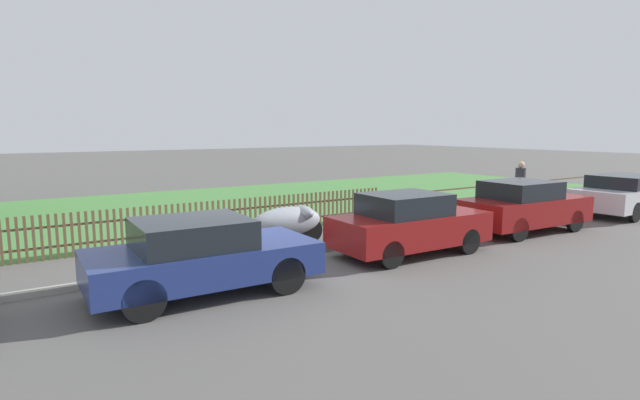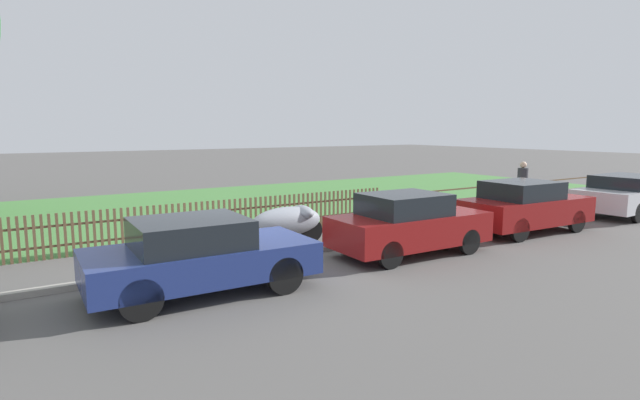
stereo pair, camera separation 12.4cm
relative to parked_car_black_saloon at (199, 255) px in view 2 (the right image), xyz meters
name	(u,v)px [view 2 (the right image)]	position (x,y,z in m)	size (l,w,h in m)	color
ground_plane	(235,266)	(1.22, 1.32, -0.70)	(120.00, 120.00, 0.00)	#565451
kerb_stone	(234,262)	(1.22, 1.42, -0.64)	(43.00, 0.20, 0.12)	#9E998E
grass_strip	(144,212)	(1.22, 9.57, -0.70)	(43.00, 11.08, 0.01)	#477F3D
park_fence	(194,222)	(1.22, 4.05, -0.18)	(43.00, 0.05, 1.04)	brown
parked_car_black_saloon	(199,255)	(0.00, 0.00, 0.00)	(3.98, 1.88, 1.36)	navy
parked_car_navy_estate	(408,224)	(5.02, 0.12, 0.02)	(3.80, 1.70, 1.44)	maroon
parked_car_red_compact	(524,206)	(9.52, 0.28, 0.04)	(3.96, 1.88, 1.45)	maroon
parked_car_white_van	(630,194)	(15.06, 0.17, 0.01)	(4.61, 2.03, 1.36)	#BCBCC1
covered_motorcycle	(288,221)	(3.10, 2.39, -0.09)	(2.04, 0.88, 0.98)	black
pedestrian_near_fence	(522,183)	(12.67, 2.64, 0.29)	(0.44, 0.44, 1.76)	black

